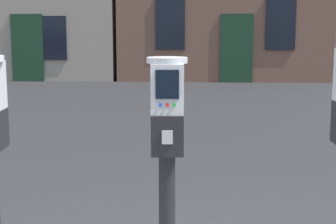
% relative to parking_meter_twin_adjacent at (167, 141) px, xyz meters
% --- Properties ---
extents(parking_meter_twin_adjacent, '(0.23, 0.26, 1.44)m').
position_rel_parking_meter_twin_adjacent_xyz_m(parking_meter_twin_adjacent, '(0.00, 0.00, 0.00)').
color(parking_meter_twin_adjacent, black).
rests_on(parking_meter_twin_adjacent, sidewalk_slab).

